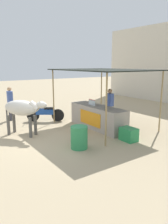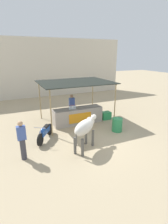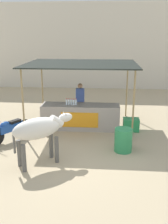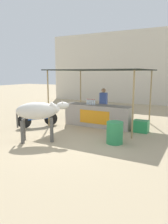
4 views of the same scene
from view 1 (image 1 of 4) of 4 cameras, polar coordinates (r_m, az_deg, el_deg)
The scene contains 10 objects.
ground_plane at distance 8.48m, azimuth -8.33°, elevation -6.47°, with size 60.00×60.00×0.00m, color tan.
stall_counter at distance 9.48m, azimuth 3.53°, elevation -1.31°, with size 3.00×0.82×0.96m.
stall_awning at distance 9.41m, azimuth 5.17°, elevation 10.45°, with size 4.20×3.20×2.51m.
water_bottle_row at distance 9.60m, azimuth 2.07°, elevation 2.51°, with size 0.43×0.07×0.25m.
vendor_behind_counter at distance 9.94m, azimuth 6.68°, elevation 1.44°, with size 0.34×0.22×1.65m.
cooler_box at distance 8.10m, azimuth 11.59°, elevation -5.73°, with size 0.60×0.44×0.48m, color #268C4C.
water_barrel at distance 7.20m, azimuth -1.28°, elevation -6.65°, with size 0.56×0.56×0.75m, color #2D8C51.
cow at distance 8.70m, azimuth -15.80°, elevation 0.72°, with size 1.67×1.39×1.44m.
motorcycle_parked at distance 10.71m, azimuth -10.16°, elevation -0.17°, with size 1.09×1.53×0.90m.
passerby_on_street at distance 11.25m, azimuth -18.69°, elevation 2.16°, with size 0.34×0.22×1.65m.
Camera 1 is at (7.22, -3.53, 2.73)m, focal length 35.00 mm.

